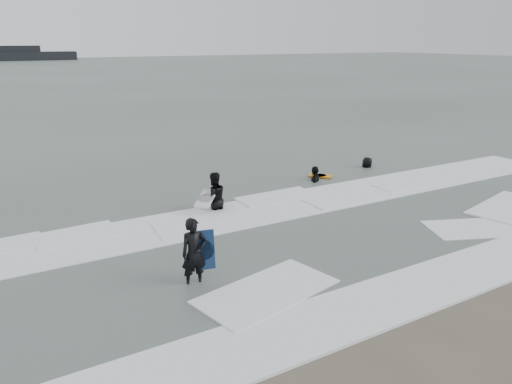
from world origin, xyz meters
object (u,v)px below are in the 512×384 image
surfer_wading (214,210)px  surfer_right_far (367,168)px  surfer_centre (195,285)px  vessel_horizon (20,55)px  surfer_right_near (315,182)px

surfer_wading → surfer_right_far: bearing=-164.3°
surfer_centre → vessel_horizon: size_ratio=0.06×
surfer_wading → surfer_right_near: (5.16, 1.20, 0.00)m
surfer_wading → surfer_right_far: size_ratio=1.14×
surfer_right_near → surfer_right_far: size_ratio=1.09×
surfer_centre → surfer_right_near: 9.88m
surfer_right_near → surfer_right_far: (3.38, 0.61, 0.00)m
surfer_centre → surfer_wading: size_ratio=0.90×
surfer_wading → vessel_horizon: 138.37m
surfer_right_far → surfer_wading: bearing=6.3°
surfer_centre → surfer_wading: (2.74, 4.73, 0.00)m
surfer_centre → surfer_right_near: size_ratio=0.95×
surfer_wading → vessel_horizon: bearing=-89.3°
surfer_right_far → surfer_right_near: bearing=4.6°
surfer_wading → vessel_horizon: size_ratio=0.07×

